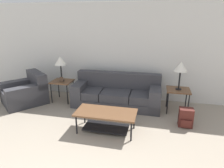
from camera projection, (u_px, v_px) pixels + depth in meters
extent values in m
cube|color=silver|center=(123.00, 52.00, 5.44)|extent=(9.05, 0.06, 2.60)
cube|color=#38383D|center=(116.00, 102.00, 5.21)|extent=(2.23, 0.88, 0.22)
cube|color=#38383D|center=(89.00, 92.00, 5.27)|extent=(0.73, 0.78, 0.20)
cube|color=#38383D|center=(116.00, 94.00, 5.13)|extent=(0.73, 0.78, 0.20)
cube|color=#38383D|center=(145.00, 97.00, 4.98)|extent=(0.73, 0.78, 0.20)
cube|color=#38383D|center=(119.00, 80.00, 5.33)|extent=(2.23, 0.29, 0.40)
cube|color=#38383D|center=(81.00, 92.00, 5.35)|extent=(0.29, 0.85, 0.58)
cube|color=#38383D|center=(155.00, 98.00, 4.96)|extent=(0.29, 0.85, 0.58)
cube|color=#38383D|center=(24.00, 96.00, 5.35)|extent=(1.37, 1.38, 0.40)
cube|color=#38383D|center=(37.00, 79.00, 5.45)|extent=(0.89, 0.79, 0.40)
cube|color=#38383D|center=(20.00, 90.00, 5.58)|extent=(0.84, 0.95, 0.56)
cube|color=#38383D|center=(28.00, 97.00, 5.07)|extent=(0.84, 0.95, 0.56)
cube|color=brown|center=(106.00, 113.00, 3.93)|extent=(1.20, 0.57, 0.04)
cylinder|color=black|center=(76.00, 125.00, 3.91)|extent=(0.03, 0.03, 0.39)
cylinder|color=black|center=(131.00, 131.00, 3.68)|extent=(0.03, 0.03, 0.39)
cylinder|color=black|center=(85.00, 114.00, 4.33)|extent=(0.03, 0.03, 0.39)
cylinder|color=black|center=(134.00, 120.00, 4.10)|extent=(0.03, 0.03, 0.39)
cube|color=black|center=(106.00, 127.00, 4.04)|extent=(0.90, 0.40, 0.02)
cube|color=brown|center=(62.00, 81.00, 5.39)|extent=(0.54, 0.50, 0.03)
cylinder|color=black|center=(51.00, 93.00, 5.33)|extent=(0.03, 0.03, 0.54)
cylinder|color=black|center=(67.00, 95.00, 5.24)|extent=(0.03, 0.03, 0.54)
cylinder|color=black|center=(59.00, 88.00, 5.72)|extent=(0.03, 0.03, 0.54)
cylinder|color=black|center=(74.00, 89.00, 5.62)|extent=(0.03, 0.03, 0.54)
cube|color=brown|center=(178.00, 90.00, 4.75)|extent=(0.54, 0.50, 0.03)
cylinder|color=black|center=(168.00, 104.00, 4.69)|extent=(0.03, 0.03, 0.54)
cylinder|color=black|center=(188.00, 105.00, 4.59)|extent=(0.03, 0.03, 0.54)
cylinder|color=black|center=(167.00, 97.00, 5.08)|extent=(0.03, 0.03, 0.54)
cylinder|color=black|center=(186.00, 99.00, 4.98)|extent=(0.03, 0.03, 0.54)
cylinder|color=black|center=(62.00, 81.00, 5.38)|extent=(0.14, 0.14, 0.02)
cylinder|color=black|center=(61.00, 73.00, 5.31)|extent=(0.04, 0.04, 0.43)
cone|color=white|center=(60.00, 61.00, 5.21)|extent=(0.31, 0.31, 0.22)
cylinder|color=black|center=(178.00, 89.00, 4.74)|extent=(0.14, 0.14, 0.02)
cylinder|color=black|center=(179.00, 80.00, 4.67)|extent=(0.04, 0.04, 0.43)
cone|color=white|center=(181.00, 67.00, 4.57)|extent=(0.31, 0.31, 0.22)
cube|color=#4C1E19|center=(186.00, 117.00, 4.19)|extent=(0.29, 0.21, 0.40)
cube|color=#4C1E19|center=(186.00, 124.00, 4.10)|extent=(0.21, 0.05, 0.16)
cylinder|color=#4C1E19|center=(181.00, 113.00, 4.32)|extent=(0.02, 0.02, 0.30)
cylinder|color=#4C1E19|center=(189.00, 114.00, 4.28)|extent=(0.02, 0.02, 0.30)
cube|color=#4C3828|center=(61.00, 79.00, 5.29)|extent=(0.10, 0.04, 0.13)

